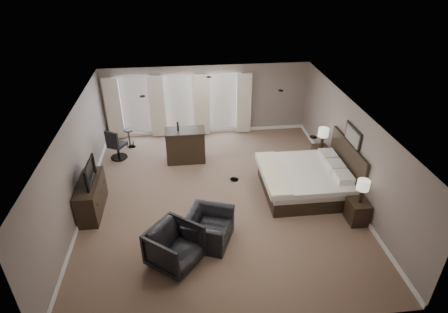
{
  "coord_description": "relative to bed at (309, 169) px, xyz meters",
  "views": [
    {
      "loc": [
        -0.84,
        -8.7,
        6.41
      ],
      "look_at": [
        0.2,
        0.4,
        1.1
      ],
      "focal_mm": 30.0,
      "sensor_mm": 36.0,
      "label": 1
    }
  ],
  "objects": [
    {
      "name": "dresser",
      "position": [
        -6.03,
        -0.21,
        -0.3
      ],
      "size": [
        0.52,
        1.6,
        0.93
      ],
      "primitive_type": "cube",
      "color": "black",
      "rests_on": "ground"
    },
    {
      "name": "lamp_far",
      "position": [
        0.89,
        1.45,
        0.2
      ],
      "size": [
        0.33,
        0.33,
        0.68
      ],
      "primitive_type": "cube",
      "color": "beige",
      "rests_on": "nightstand_far"
    },
    {
      "name": "nightstand_far",
      "position": [
        0.89,
        1.45,
        -0.45
      ],
      "size": [
        0.47,
        0.58,
        0.63
      ],
      "primitive_type": "cube",
      "color": "black",
      "rests_on": "ground"
    },
    {
      "name": "window_bay",
      "position": [
        -3.58,
        4.13,
        0.43
      ],
      "size": [
        5.25,
        0.2,
        2.3
      ],
      "color": "silver",
      "rests_on": "room"
    },
    {
      "name": "bar_stool_left",
      "position": [
        -5.42,
        3.4,
        -0.43
      ],
      "size": [
        0.43,
        0.43,
        0.68
      ],
      "primitive_type": "cube",
      "rotation": [
        0.0,
        0.0,
        0.43
      ],
      "color": "black",
      "rests_on": "ground"
    },
    {
      "name": "armchair_near",
      "position": [
        -3.01,
        -1.72,
        -0.26
      ],
      "size": [
        1.15,
        1.37,
        1.02
      ],
      "primitive_type": "imported",
      "rotation": [
        0.0,
        0.0,
        1.18
      ],
      "color": "black",
      "rests_on": "ground"
    },
    {
      "name": "bar_stool_right",
      "position": [
        -3.34,
        2.38,
        -0.38
      ],
      "size": [
        0.42,
        0.42,
        0.78
      ],
      "primitive_type": "cube",
      "rotation": [
        0.0,
        0.0,
        -0.16
      ],
      "color": "black",
      "rests_on": "ground"
    },
    {
      "name": "room",
      "position": [
        -2.58,
        0.02,
        0.53
      ],
      "size": [
        7.6,
        8.6,
        2.64
      ],
      "color": "brown",
      "rests_on": "ground"
    },
    {
      "name": "desk_chair",
      "position": [
        -5.71,
        2.61,
        -0.23
      ],
      "size": [
        0.74,
        0.74,
        1.08
      ],
      "primitive_type": "cube",
      "rotation": [
        0.0,
        0.0,
        2.66
      ],
      "color": "black",
      "rests_on": "ground"
    },
    {
      "name": "tv",
      "position": [
        -6.03,
        -0.21,
        0.23
      ],
      "size": [
        0.59,
        1.02,
        0.13
      ],
      "primitive_type": "imported",
      "rotation": [
        0.0,
        0.0,
        1.57
      ],
      "color": "black",
      "rests_on": "dresser"
    },
    {
      "name": "lamp_near",
      "position": [
        0.89,
        -1.45,
        0.18
      ],
      "size": [
        0.31,
        0.31,
        0.65
      ],
      "primitive_type": "cube",
      "color": "beige",
      "rests_on": "nightstand_near"
    },
    {
      "name": "armchair_far",
      "position": [
        -3.81,
        -2.39,
        -0.24
      ],
      "size": [
        1.4,
        1.41,
        1.06
      ],
      "primitive_type": "imported",
      "rotation": [
        0.0,
        0.0,
        0.89
      ],
      "color": "black",
      "rests_on": "ground"
    },
    {
      "name": "bed",
      "position": [
        0.0,
        0.0,
        0.0
      ],
      "size": [
        2.41,
        2.3,
        1.54
      ],
      "primitive_type": "cube",
      "color": "silver",
      "rests_on": "ground"
    },
    {
      "name": "nightstand_near",
      "position": [
        0.89,
        -1.45,
        -0.45
      ],
      "size": [
        0.47,
        0.57,
        0.63
      ],
      "primitive_type": "cube",
      "color": "black",
      "rests_on": "ground"
    },
    {
      "name": "bar_counter",
      "position": [
        -3.45,
        2.19,
        -0.2
      ],
      "size": [
        1.3,
        0.68,
        1.13
      ],
      "primitive_type": "cube",
      "color": "black",
      "rests_on": "ground"
    },
    {
      "name": "wall_art",
      "position": [
        1.12,
        0.0,
        0.98
      ],
      "size": [
        0.04,
        0.96,
        0.56
      ],
      "primitive_type": "cube",
      "color": "slate",
      "rests_on": "room"
    }
  ]
}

